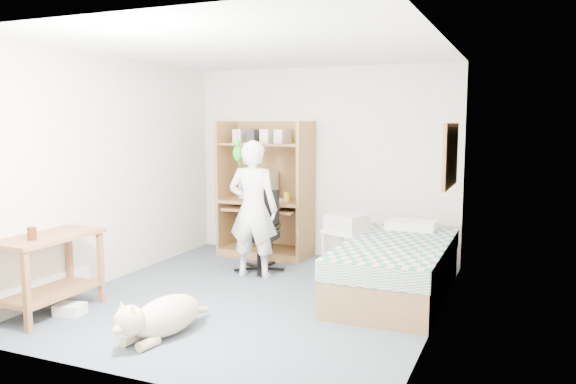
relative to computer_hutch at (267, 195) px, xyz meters
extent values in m
plane|color=#4C5767|center=(0.70, -1.74, -0.82)|extent=(4.00, 4.00, 0.00)
cube|color=beige|center=(0.70, 0.26, 0.43)|extent=(3.60, 0.02, 2.50)
cube|color=beige|center=(2.50, -1.74, 0.43)|extent=(0.02, 4.00, 2.50)
cube|color=beige|center=(-1.10, -1.74, 0.43)|extent=(0.02, 4.00, 2.50)
cube|color=white|center=(0.70, -1.74, 1.68)|extent=(3.60, 4.00, 0.02)
cube|color=brown|center=(-0.58, -0.04, 0.08)|extent=(0.04, 0.60, 1.80)
cube|color=brown|center=(0.58, -0.04, 0.08)|extent=(0.04, 0.60, 1.80)
cube|color=brown|center=(0.00, 0.25, 0.08)|extent=(1.20, 0.02, 1.80)
cube|color=brown|center=(0.00, -0.04, -0.08)|extent=(1.12, 0.60, 0.04)
cube|color=brown|center=(0.00, -0.12, -0.18)|extent=(1.00, 0.50, 0.03)
cube|color=brown|center=(0.00, -0.04, 0.68)|extent=(1.12, 0.55, 0.03)
cube|color=brown|center=(0.00, -0.04, -0.77)|extent=(1.12, 0.60, 0.10)
cube|color=brown|center=(2.00, -1.14, -0.64)|extent=(1.00, 2.00, 0.36)
cube|color=#2B7573|center=(2.00, -1.14, -0.36)|extent=(1.02, 2.02, 0.20)
cube|color=white|center=(2.00, -0.34, -0.22)|extent=(0.55, 0.35, 0.12)
cube|color=brown|center=(-0.85, -2.94, -0.09)|extent=(0.50, 1.00, 0.04)
cube|color=brown|center=(-0.65, -3.39, -0.47)|extent=(0.05, 0.05, 0.70)
cube|color=brown|center=(-1.05, -2.49, -0.47)|extent=(0.05, 0.05, 0.70)
cube|color=brown|center=(-0.65, -2.49, -0.47)|extent=(0.05, 0.05, 0.70)
cube|color=brown|center=(-0.85, -2.94, -0.62)|extent=(0.46, 0.92, 0.03)
cube|color=#9F7747|center=(2.48, -0.84, 0.63)|extent=(0.03, 0.90, 0.60)
cube|color=brown|center=(2.47, -0.84, 0.94)|extent=(0.04, 0.94, 0.04)
cube|color=brown|center=(2.47, -0.84, 0.32)|extent=(0.04, 0.94, 0.04)
cylinder|color=black|center=(0.27, -0.80, -0.78)|extent=(0.54, 0.54, 0.05)
cylinder|color=black|center=(0.27, -0.80, -0.61)|extent=(0.05, 0.05, 0.36)
cube|color=black|center=(0.27, -0.80, -0.40)|extent=(0.46, 0.46, 0.07)
cube|color=black|center=(0.24, -0.59, -0.10)|extent=(0.38, 0.10, 0.49)
cube|color=black|center=(0.05, -0.83, -0.27)|extent=(0.07, 0.27, 0.04)
cube|color=black|center=(0.49, -0.77, -0.27)|extent=(0.07, 0.27, 0.04)
imported|color=white|center=(0.32, -1.05, -0.03)|extent=(0.62, 0.45, 1.59)
ellipsoid|color=#168B14|center=(0.12, -1.03, 0.61)|extent=(0.12, 0.12, 0.19)
sphere|color=#168B14|center=(0.13, -1.06, 0.73)|extent=(0.08, 0.08, 0.08)
cone|color=#F75116|center=(0.13, -1.10, 0.73)|extent=(0.04, 0.04, 0.03)
cylinder|color=#168B14|center=(0.11, -0.98, 0.51)|extent=(0.04, 0.13, 0.11)
ellipsoid|color=tan|center=(0.45, -2.95, -0.66)|extent=(0.46, 0.77, 0.33)
sphere|color=tan|center=(0.39, -3.35, -0.58)|extent=(0.24, 0.24, 0.24)
cone|color=tan|center=(0.32, -3.36, -0.47)|extent=(0.07, 0.07, 0.09)
cone|color=tan|center=(0.44, -3.38, -0.47)|extent=(0.07, 0.07, 0.09)
ellipsoid|color=tan|center=(0.37, -3.45, -0.62)|extent=(0.10, 0.14, 0.08)
cylinder|color=tan|center=(0.52, -2.57, -0.72)|extent=(0.10, 0.24, 0.12)
cube|color=silver|center=(1.35, -0.74, -0.27)|extent=(0.59, 0.54, 0.04)
cube|color=silver|center=(1.35, -0.74, -0.68)|extent=(0.54, 0.49, 0.03)
cylinder|color=silver|center=(1.14, -0.90, -0.54)|extent=(0.03, 0.03, 0.55)
cylinder|color=silver|center=(1.56, -0.90, -0.54)|extent=(0.03, 0.03, 0.55)
cylinder|color=silver|center=(1.14, -0.57, -0.54)|extent=(0.03, 0.03, 0.55)
cylinder|color=silver|center=(1.56, -0.57, -0.54)|extent=(0.03, 0.03, 0.55)
cube|color=#B5B5B0|center=(1.35, -0.74, -0.16)|extent=(0.51, 0.46, 0.18)
cube|color=beige|center=(-0.12, 0.01, 0.13)|extent=(0.43, 0.45, 0.36)
cube|color=navy|center=(-0.15, -0.18, 0.13)|extent=(0.30, 0.06, 0.25)
cube|color=beige|center=(0.02, -0.16, -0.15)|extent=(0.46, 0.20, 0.03)
cylinder|color=gold|center=(0.34, -0.09, 0.00)|extent=(0.08, 0.08, 0.12)
cylinder|color=#41200A|center=(-0.80, -3.16, -0.01)|extent=(0.08, 0.08, 0.12)
cube|color=white|center=(-0.67, -2.89, -0.77)|extent=(0.28, 0.24, 0.10)
cube|color=#A8A8A4|center=(-0.02, -2.85, -0.78)|extent=(0.20, 0.24, 0.08)
camera|label=1|loc=(3.19, -6.75, 0.96)|focal=35.00mm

